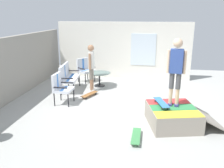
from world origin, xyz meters
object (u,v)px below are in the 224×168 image
Objects in this scene: patio_chair_near_house at (85,68)px; skateboard_spare at (136,136)px; patio_chair_by_wall at (60,86)px; patio_bench at (67,75)px; skateboard_by_bench at (89,94)px; person_skater at (176,67)px; patio_table at (99,77)px; skateboard_on_ramp at (161,103)px; skate_ramp at (173,116)px; person_watching at (91,64)px.

patio_chair_near_house is 5.39m from skateboard_spare.
patio_chair_by_wall reaches higher than skateboard_spare.
skateboard_by_bench is (-0.59, -1.01, -0.53)m from patio_bench.
patio_table is at bearing 41.53° from person_skater.
patio_chair_near_house reaches higher than skateboard_on_ramp.
person_skater is (-3.02, -2.67, 1.16)m from patio_table.
patio_table reaches higher than skateboard_by_bench.
skateboard_on_ramp is (-3.71, -3.15, -0.02)m from patio_chair_near_house.
skate_ramp is 2.60× the size of skateboard_by_bench.
skateboard_spare is at bearing -156.76° from patio_table.
skateboard_spare is (-1.98, -2.61, -0.53)m from patio_chair_by_wall.
patio_chair_near_house is 0.57× the size of person_watching.
skateboard_by_bench is 0.99× the size of skateboard_on_ramp.
person_skater reaches higher than patio_table.
patio_chair_near_house is 4.87m from skateboard_on_ramp.
patio_table is 3.89m from skateboard_on_ramp.
skateboard_on_ramp is at bearing 102.92° from person_skater.
patio_chair_near_house reaches higher than skateboard_spare.
person_skater is 2.22× the size of skateboard_spare.
skateboard_on_ramp is at bearing -134.15° from person_watching.
person_watching is at bearing 164.98° from patio_table.
person_watching is at bearing 29.19° from skateboard_spare.
skateboard_spare is at bearing -146.29° from skateboard_by_bench.
person_skater is 2.04m from skateboard_spare.
skateboard_by_bench is at bearing 176.10° from patio_table.
skate_ramp is at bearing -137.38° from patio_chair_near_house.
patio_chair_by_wall is at bearing 75.63° from person_skater.
skateboard_spare is at bearing 135.06° from skate_ramp.
person_watching reaches higher than patio_bench.
skateboard_on_ramp is at bearing 78.21° from skate_ramp.
skateboard_spare is (-1.07, 0.92, -1.48)m from person_skater.
person_skater is 2.19× the size of skateboard_by_bench.
person_skater is at bearing -121.15° from patio_bench.
patio_chair_by_wall reaches higher than skate_ramp.
patio_chair_by_wall is 1.24× the size of skateboard_on_ramp.
patio_chair_near_house is (3.78, 3.48, 0.36)m from skate_ramp.
person_watching is 2.18× the size of skateboard_by_bench.
patio_chair_near_house is 5.12m from person_skater.
skate_ramp is 1.19× the size of person_watching.
patio_bench is 1.03m from person_watching.
patio_bench is 1.28× the size of patio_chair_by_wall.
person_skater is (-2.38, -2.85, 0.51)m from person_watching.
skateboard_spare is 1.27m from skateboard_on_ramp.
skate_ramp is 2.36× the size of patio_table.
patio_bench is 1.63× the size of skateboard_spare.
skateboard_by_bench is at bearing -173.22° from person_watching.
person_watching is at bearing 50.10° from person_skater.
person_skater reaches higher than patio_chair_by_wall.
skateboard_by_bench is at bearing -120.15° from patio_bench.
person_watching reaches higher than patio_table.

